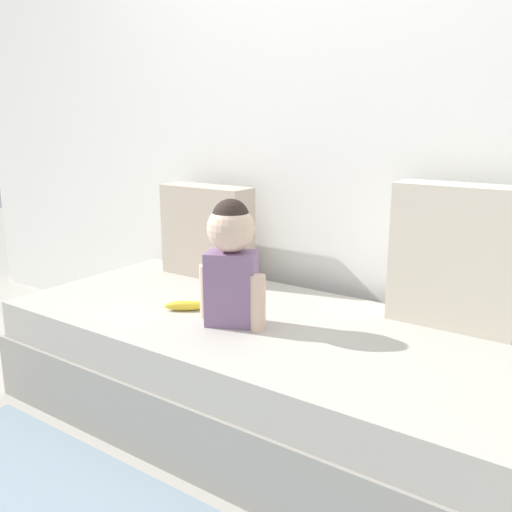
{
  "coord_description": "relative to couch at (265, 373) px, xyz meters",
  "views": [
    {
      "loc": [
        1.12,
        -1.66,
        1.19
      ],
      "look_at": [
        -0.04,
        0.0,
        0.68
      ],
      "focal_mm": 38.91,
      "sensor_mm": 36.0,
      "label": 1
    }
  ],
  "objects": [
    {
      "name": "toddler",
      "position": [
        -0.09,
        -0.1,
        0.48
      ],
      "size": [
        0.3,
        0.19,
        0.47
      ],
      "color": "gray",
      "rests_on": "couch"
    },
    {
      "name": "back_wall",
      "position": [
        0.0,
        0.6,
        1.07
      ],
      "size": [
        5.35,
        0.1,
        2.56
      ],
      "primitive_type": "cube",
      "color": "white",
      "rests_on": "ground"
    },
    {
      "name": "throw_pillow_left",
      "position": [
        -0.59,
        0.37,
        0.44
      ],
      "size": [
        0.46,
        0.16,
        0.44
      ],
      "primitive_type": "cube",
      "color": "#C1B29E",
      "rests_on": "couch"
    },
    {
      "name": "couch",
      "position": [
        0.0,
        0.0,
        0.0
      ],
      "size": [
        2.15,
        0.93,
        0.43
      ],
      "color": "#9C978F",
      "rests_on": "ground"
    },
    {
      "name": "throw_pillow_right",
      "position": [
        0.59,
        0.37,
        0.48
      ],
      "size": [
        0.46,
        0.16,
        0.53
      ],
      "primitive_type": "cube",
      "color": "beige",
      "rests_on": "couch"
    },
    {
      "name": "ground_plane",
      "position": [
        0.0,
        0.0,
        -0.21
      ],
      "size": [
        12.0,
        12.0,
        0.0
      ],
      "primitive_type": "plane",
      "color": "#B2ADA3"
    },
    {
      "name": "banana",
      "position": [
        -0.33,
        -0.09,
        0.24
      ],
      "size": [
        0.16,
        0.14,
        0.04
      ],
      "primitive_type": "ellipsoid",
      "rotation": [
        0.0,
        0.0,
        0.65
      ],
      "color": "yellow",
      "rests_on": "couch"
    }
  ]
}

